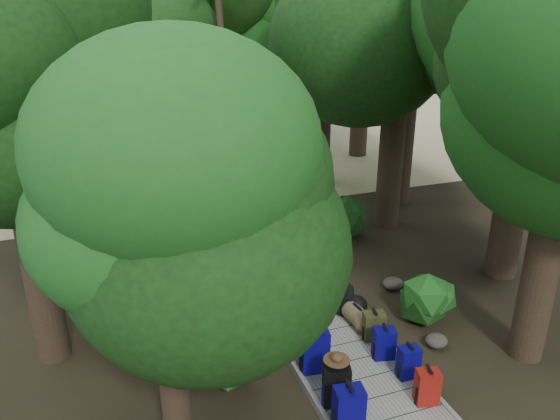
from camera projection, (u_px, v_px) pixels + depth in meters
name	position (u px, v px, depth m)	size (l,w,h in m)	color
ground	(289.00, 288.00, 12.46)	(120.00, 120.00, 0.00)	#2E2717
sand_beach	(173.00, 131.00, 26.42)	(40.00, 22.00, 0.02)	tan
boardwalk	(275.00, 266.00, 13.31)	(2.00, 12.00, 0.12)	gray
backpack_left_a	(349.00, 408.00, 8.12)	(0.45, 0.31, 0.84)	#070570
backpack_left_b	(336.00, 383.00, 8.67)	(0.43, 0.30, 0.79)	black
backpack_left_c	(315.00, 348.00, 9.44)	(0.47, 0.34, 0.88)	#070570
backpack_left_d	(295.00, 332.00, 10.15)	(0.37, 0.27, 0.57)	#070570
backpack_right_a	(427.00, 385.00, 8.71)	(0.37, 0.26, 0.66)	maroon
backpack_right_b	(409.00, 361.00, 9.30)	(0.35, 0.25, 0.64)	#070570
backpack_right_c	(384.00, 342.00, 9.80)	(0.38, 0.27, 0.65)	#070570
backpack_right_d	(374.00, 325.00, 10.33)	(0.40, 0.29, 0.61)	#3A3B19
duffel_right_khaki	(357.00, 316.00, 10.83)	(0.37, 0.56, 0.37)	brown
duffel_right_black	(344.00, 299.00, 11.37)	(0.44, 0.69, 0.44)	black
suitcase_on_boardwalk	(297.00, 334.00, 9.98)	(0.44, 0.24, 0.69)	black
lone_suitcase_on_sand	(220.00, 172.00, 19.34)	(0.40, 0.23, 0.62)	black
hat_brown	(337.00, 357.00, 8.55)	(0.43, 0.43, 0.13)	#51351E
hat_white	(315.00, 324.00, 9.25)	(0.33, 0.33, 0.11)	silver
kayak	(112.00, 166.00, 20.54)	(0.63, 2.88, 0.29)	#A20D0F
sun_lounger	(283.00, 146.00, 22.71)	(0.56, 1.73, 0.56)	silver
tree_right_b	(537.00, 51.00, 11.19)	(5.77, 5.77, 10.31)	black
tree_right_c	(399.00, 51.00, 14.06)	(5.62, 5.62, 9.73)	black
tree_right_d	(412.00, 14.00, 15.53)	(6.20, 6.20, 11.37)	black
tree_right_e	(324.00, 58.00, 17.93)	(4.73, 4.73, 8.51)	black
tree_right_f	(364.00, 26.00, 20.68)	(5.69, 5.69, 10.17)	black
tree_left_a	(164.00, 263.00, 6.97)	(3.68, 3.68, 6.14)	black
tree_left_b	(15.00, 138.00, 8.61)	(4.60, 4.60, 8.28)	black
tree_left_c	(79.00, 92.00, 12.71)	(4.74, 4.74, 8.24)	black
tree_back_a	(144.00, 47.00, 23.16)	(4.71, 4.71, 8.16)	black
tree_back_b	(205.00, 8.00, 25.41)	(6.25, 6.25, 11.16)	black
tree_back_c	(273.00, 42.00, 26.63)	(4.46, 4.46, 8.03)	black
tree_back_d	(43.00, 49.00, 22.15)	(4.94, 4.94, 8.23)	black
palm_right_a	(314.00, 82.00, 18.00)	(4.12, 4.12, 7.02)	#164112
palm_right_b	(323.00, 47.00, 21.89)	(4.37, 4.37, 8.45)	#164112
palm_right_c	(239.00, 61.00, 22.13)	(4.63, 4.63, 7.36)	#164112
palm_left_a	(69.00, 82.00, 15.35)	(4.92, 4.92, 7.82)	#164112
rock_left_b	(213.00, 373.00, 9.51)	(0.38, 0.34, 0.21)	#4C473F
rock_left_c	(207.00, 296.00, 11.86)	(0.49, 0.44, 0.27)	#4C473F
rock_left_d	(187.00, 250.00, 14.11)	(0.26, 0.23, 0.14)	#4C473F
rock_right_a	(436.00, 341.00, 10.37)	(0.44, 0.39, 0.24)	#4C473F
rock_right_b	(393.00, 284.00, 12.37)	(0.48, 0.43, 0.26)	#4C473F
rock_right_c	(335.00, 246.00, 14.27)	(0.35, 0.32, 0.19)	#4C473F
rock_right_d	(337.00, 206.00, 16.80)	(0.52, 0.47, 0.28)	#4C473F
shrub_left_a	(222.00, 356.00, 9.24)	(1.24, 1.24, 1.12)	#195419
shrub_left_b	(203.00, 257.00, 12.90)	(1.03, 1.03, 0.92)	#195419
shrub_left_c	(138.00, 212.00, 15.45)	(1.05, 1.05, 0.94)	#195419
shrub_right_a	(430.00, 298.00, 11.09)	(1.09, 1.09, 0.98)	#195419
shrub_right_b	(344.00, 219.00, 14.67)	(1.36, 1.36, 1.22)	#195419
shrub_right_c	(279.00, 183.00, 18.08)	(0.87, 0.87, 0.79)	#195419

